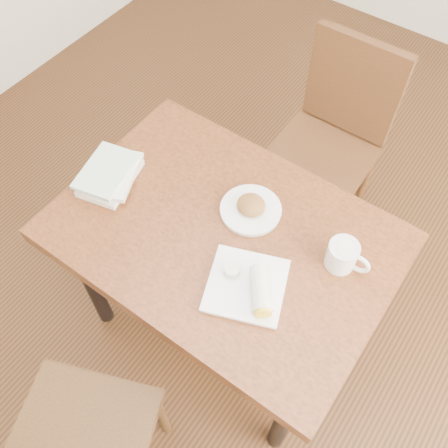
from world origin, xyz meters
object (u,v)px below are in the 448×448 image
Objects in this scene: chair_far at (333,133)px; plate_burrito at (250,287)px; book_stack at (110,175)px; table at (224,247)px; coffee_mug at (343,255)px; plate_scone at (251,208)px.

chair_far reaches higher than plate_burrito.
book_stack is (-0.64, 0.07, 0.01)m from plate_burrito.
table is at bearing -90.76° from chair_far.
coffee_mug is at bearing -62.49° from chair_far.
chair_far is 4.61× the size of plate_scone.
coffee_mug is (0.34, -0.00, 0.03)m from plate_scone.
table is 0.25m from plate_burrito.
plate_burrito is 1.13× the size of book_stack.
plate_scone is at bearing 19.79° from book_stack.
plate_scone is (0.01, -0.68, 0.22)m from chair_far.
book_stack is (-0.45, -0.05, 0.12)m from table.
chair_far is 0.96m from plate_burrito.
plate_scone reaches higher than book_stack.
coffee_mug is 0.83m from book_stack.
plate_scone is 0.69× the size of plate_burrito.
chair_far is 0.81m from coffee_mug.
plate_scone reaches higher than table.
book_stack is at bearing 173.44° from plate_burrito.
plate_burrito is (-0.18, -0.24, -0.03)m from coffee_mug.
coffee_mug reaches higher than plate_scone.
coffee_mug is 0.47× the size of plate_burrito.
book_stack is (-0.81, -0.17, -0.02)m from coffee_mug.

